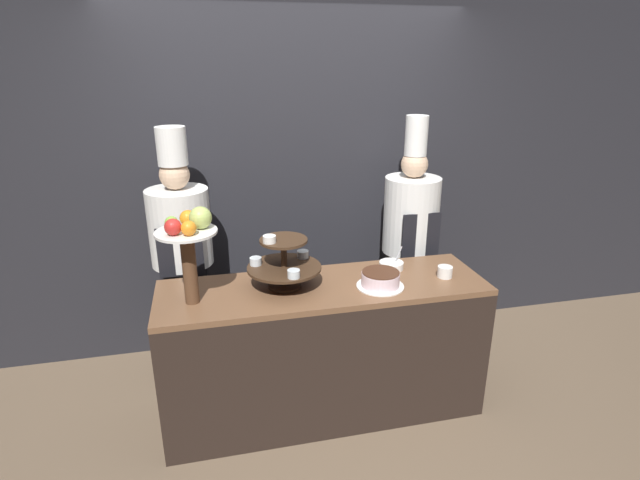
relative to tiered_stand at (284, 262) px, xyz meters
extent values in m
plane|color=brown|center=(0.23, -0.33, -1.04)|extent=(14.00, 14.00, 0.00)
cube|color=#232328|center=(0.23, 0.96, 0.36)|extent=(10.00, 0.06, 2.80)
cube|color=black|center=(0.23, -0.03, -0.61)|extent=(1.95, 0.59, 0.85)
cube|color=brown|center=(0.23, -0.03, -0.17)|extent=(1.95, 0.59, 0.03)
cylinder|color=#3D2819|center=(0.00, 0.00, -0.15)|extent=(0.19, 0.19, 0.02)
cylinder|color=#3D2819|center=(0.00, 0.00, -0.01)|extent=(0.04, 0.04, 0.30)
cylinder|color=#3D2819|center=(0.00, 0.00, -0.03)|extent=(0.43, 0.43, 0.02)
cylinder|color=#3D2819|center=(0.00, 0.00, 0.13)|extent=(0.28, 0.28, 0.02)
cylinder|color=silver|center=(-0.16, 0.06, 0.00)|extent=(0.07, 0.07, 0.04)
cylinder|color=gold|center=(-0.16, 0.06, -0.01)|extent=(0.06, 0.06, 0.03)
cylinder|color=silver|center=(0.03, -0.17, 0.00)|extent=(0.07, 0.07, 0.04)
cylinder|color=red|center=(0.03, -0.17, -0.01)|extent=(0.06, 0.06, 0.03)
cylinder|color=silver|center=(0.13, 0.11, 0.00)|extent=(0.07, 0.07, 0.04)
cylinder|color=green|center=(0.13, 0.11, -0.01)|extent=(0.06, 0.06, 0.03)
cylinder|color=white|center=(-0.08, -0.04, 0.16)|extent=(0.07, 0.07, 0.04)
cylinder|color=brown|center=(-0.52, -0.08, 0.05)|extent=(0.08, 0.08, 0.40)
cylinder|color=white|center=(-0.52, -0.08, 0.25)|extent=(0.33, 0.33, 0.01)
sphere|color=#ADC160|center=(-0.45, -0.06, 0.32)|extent=(0.12, 0.12, 0.12)
sphere|color=orange|center=(-0.51, 0.00, 0.31)|extent=(0.09, 0.09, 0.09)
sphere|color=#84B742|center=(-0.60, -0.04, 0.30)|extent=(0.07, 0.07, 0.07)
sphere|color=red|center=(-0.58, -0.14, 0.31)|extent=(0.09, 0.09, 0.09)
sphere|color=orange|center=(-0.51, -0.16, 0.30)|extent=(0.08, 0.08, 0.08)
cylinder|color=white|center=(0.55, -0.13, -0.15)|extent=(0.28, 0.28, 0.01)
cylinder|color=silver|center=(0.55, -0.13, -0.11)|extent=(0.22, 0.22, 0.08)
cylinder|color=#472819|center=(0.55, -0.13, -0.06)|extent=(0.22, 0.22, 0.01)
cylinder|color=white|center=(0.99, -0.08, -0.12)|extent=(0.09, 0.09, 0.07)
cylinder|color=white|center=(0.71, 0.11, -0.13)|extent=(0.15, 0.15, 0.04)
cylinder|color=#BCBCC1|center=(0.75, 0.11, -0.07)|extent=(0.05, 0.01, 0.11)
cube|color=black|center=(-0.59, 0.58, -0.61)|extent=(0.30, 0.17, 0.85)
cylinder|color=white|center=(-0.59, 0.58, 0.07)|extent=(0.40, 0.40, 0.51)
cube|color=black|center=(-0.59, 0.39, -0.03)|extent=(0.28, 0.01, 0.33)
sphere|color=#DBB28E|center=(-0.59, 0.58, 0.42)|extent=(0.19, 0.19, 0.19)
cylinder|color=white|center=(-0.59, 0.58, 0.60)|extent=(0.19, 0.19, 0.24)
cube|color=#38332D|center=(1.03, 0.58, -0.64)|extent=(0.30, 0.16, 0.80)
cylinder|color=white|center=(1.03, 0.58, 0.04)|extent=(0.40, 0.40, 0.55)
cube|color=black|center=(1.03, 0.39, -0.07)|extent=(0.28, 0.01, 0.35)
sphere|color=#DBB28E|center=(1.03, 0.58, 0.41)|extent=(0.19, 0.19, 0.19)
cylinder|color=white|center=(1.03, 0.58, 0.61)|extent=(0.16, 0.16, 0.27)
camera|label=1|loc=(-0.40, -2.65, 1.11)|focal=28.00mm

